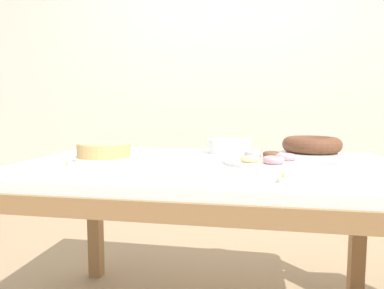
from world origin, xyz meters
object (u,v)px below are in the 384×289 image
object	(u,v)px
pastry_platter	(268,160)
tealight_near_cakes	(262,153)
tealight_near_front	(105,151)
cake_golden_bundt	(312,146)
plate_stack	(229,146)
cake_chocolate_round	(104,151)
tealight_left_edge	(283,179)
tealight_right_edge	(67,167)

from	to	relation	value
pastry_platter	tealight_near_cakes	distance (m)	0.25
tealight_near_front	tealight_near_cakes	bearing A→B (deg)	3.12
cake_golden_bundt	tealight_near_cakes	bearing A→B (deg)	-163.86
cake_golden_bundt	plate_stack	xyz separation A→B (m)	(-0.40, -0.01, -0.01)
cake_chocolate_round	plate_stack	world-z (taller)	cake_chocolate_round
cake_golden_bundt	plate_stack	size ratio (longest dim) A/B	1.48
cake_chocolate_round	tealight_near_cakes	distance (m)	0.73
cake_chocolate_round	tealight_left_edge	distance (m)	0.81
cake_chocolate_round	tealight_near_cakes	xyz separation A→B (m)	(0.68, 0.25, -0.03)
pastry_platter	tealight_near_cakes	xyz separation A→B (m)	(-0.02, 0.24, -0.00)
pastry_platter	cake_golden_bundt	bearing A→B (deg)	54.93
pastry_platter	tealight_near_front	distance (m)	0.82
cake_chocolate_round	tealight_right_edge	bearing A→B (deg)	-95.06
tealight_near_front	tealight_left_edge	bearing A→B (deg)	-34.91
pastry_platter	tealight_near_cakes	size ratio (longest dim) A/B	9.00
cake_chocolate_round	tealight_near_cakes	world-z (taller)	cake_chocolate_round
cake_golden_bundt	cake_chocolate_round	bearing A→B (deg)	-160.73
cake_golden_bundt	tealight_near_front	xyz separation A→B (m)	(-1.01, -0.11, -0.03)
cake_golden_bundt	pastry_platter	world-z (taller)	cake_golden_bundt
cake_golden_bundt	tealight_near_front	size ratio (longest dim) A/B	7.76
plate_stack	tealight_left_edge	xyz separation A→B (m)	(0.21, -0.67, -0.02)
tealight_near_cakes	cake_golden_bundt	bearing A→B (deg)	16.14
cake_golden_bundt	pastry_platter	bearing A→B (deg)	-125.07
plate_stack	tealight_left_edge	size ratio (longest dim) A/B	5.25
tealight_right_edge	tealight_near_front	xyz separation A→B (m)	(-0.07, 0.48, 0.00)
cake_chocolate_round	tealight_near_front	world-z (taller)	cake_chocolate_round
pastry_platter	tealight_right_edge	xyz separation A→B (m)	(-0.72, -0.27, -0.00)
cake_chocolate_round	tealight_left_edge	size ratio (longest dim) A/B	6.62
cake_chocolate_round	cake_golden_bundt	distance (m)	0.97
cake_golden_bundt	tealight_right_edge	size ratio (longest dim) A/B	7.76
cake_chocolate_round	cake_golden_bundt	size ratio (longest dim) A/B	0.85
pastry_platter	tealight_left_edge	distance (m)	0.37
cake_golden_bundt	tealight_near_front	distance (m)	1.02
plate_stack	cake_chocolate_round	bearing A→B (deg)	-149.22
cake_chocolate_round	plate_stack	bearing A→B (deg)	30.78
tealight_near_cakes	tealight_left_edge	bearing A→B (deg)	-85.84
tealight_near_cakes	tealight_right_edge	xyz separation A→B (m)	(-0.71, -0.52, 0.00)
tealight_right_edge	tealight_left_edge	xyz separation A→B (m)	(0.75, -0.09, 0.00)
tealight_left_edge	tealight_near_front	size ratio (longest dim) A/B	1.00
plate_stack	tealight_right_edge	distance (m)	0.79
cake_golden_bundt	tealight_right_edge	bearing A→B (deg)	-148.06
cake_golden_bundt	plate_stack	world-z (taller)	cake_golden_bundt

